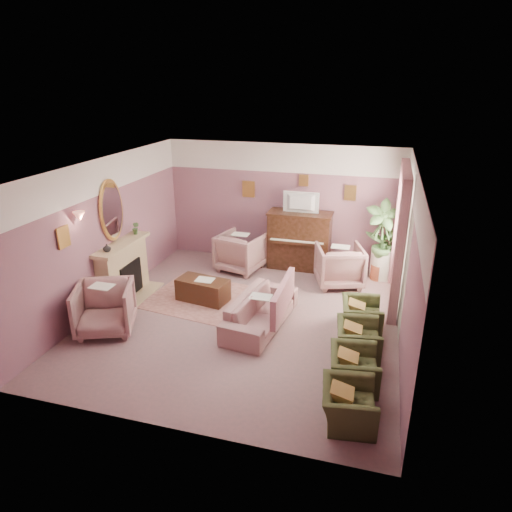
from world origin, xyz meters
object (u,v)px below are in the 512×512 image
(piano, at_px, (299,241))
(side_table, at_px, (382,263))
(olive_chair_b, at_px, (354,363))
(olive_chair_a, at_px, (349,399))
(television, at_px, (300,201))
(coffee_table, at_px, (203,290))
(floral_armchair_left, at_px, (241,250))
(floral_armchair_right, at_px, (339,263))
(olive_chair_d, at_px, (362,311))
(floral_armchair_front, at_px, (104,306))
(olive_chair_c, at_px, (358,334))
(sofa, at_px, (261,305))

(piano, xyz_separation_m, side_table, (1.88, -0.10, -0.30))
(olive_chair_b, bearing_deg, olive_chair_a, -90.00)
(olive_chair_b, bearing_deg, television, 111.39)
(side_table, bearing_deg, coffee_table, -147.95)
(floral_armchair_left, height_order, side_table, floral_armchair_left)
(floral_armchair_right, relative_size, olive_chair_d, 1.22)
(olive_chair_a, bearing_deg, olive_chair_b, 90.00)
(floral_armchair_right, bearing_deg, coffee_table, -149.01)
(coffee_table, relative_size, olive_chair_a, 1.27)
(piano, height_order, olive_chair_a, piano)
(floral_armchair_front, relative_size, olive_chair_c, 1.22)
(piano, bearing_deg, floral_armchair_right, -35.52)
(olive_chair_b, height_order, side_table, side_table)
(sofa, bearing_deg, floral_armchair_front, -159.62)
(olive_chair_c, bearing_deg, olive_chair_a, -90.00)
(floral_armchair_left, height_order, olive_chair_a, floral_armchair_left)
(sofa, xyz_separation_m, olive_chair_a, (1.73, -2.08, -0.05))
(floral_armchair_left, height_order, olive_chair_c, floral_armchair_left)
(floral_armchair_left, xyz_separation_m, olive_chair_a, (2.85, -4.42, -0.14))
(olive_chair_a, bearing_deg, olive_chair_c, 90.00)
(side_table, bearing_deg, floral_armchair_left, -172.57)
(floral_armchair_front, bearing_deg, floral_armchair_left, 66.51)
(olive_chair_b, xyz_separation_m, side_table, (0.29, 4.01, 0.01))
(olive_chair_a, bearing_deg, floral_armchair_left, 122.81)
(sofa, distance_m, olive_chair_a, 2.71)
(olive_chair_c, bearing_deg, floral_armchair_left, 135.73)
(sofa, bearing_deg, olive_chair_a, -50.25)
(television, xyz_separation_m, olive_chair_b, (1.59, -4.06, -1.26))
(floral_armchair_right, bearing_deg, floral_armchair_left, 174.84)
(olive_chair_a, xyz_separation_m, olive_chair_c, (0.00, 1.64, 0.00))
(sofa, height_order, floral_armchair_right, floral_armchair_right)
(piano, relative_size, sofa, 0.72)
(olive_chair_b, bearing_deg, olive_chair_d, 90.00)
(floral_armchair_left, bearing_deg, floral_armchair_front, -113.49)
(floral_armchair_front, bearing_deg, olive_chair_b, -4.31)
(floral_armchair_front, height_order, olive_chair_d, floral_armchair_front)
(olive_chair_d, bearing_deg, floral_armchair_right, 108.49)
(olive_chair_b, distance_m, olive_chair_d, 1.64)
(coffee_table, bearing_deg, sofa, -24.58)
(olive_chair_c, distance_m, side_table, 3.20)
(television, bearing_deg, olive_chair_c, -63.85)
(floral_armchair_left, relative_size, olive_chair_a, 1.22)
(television, bearing_deg, floral_armchair_right, -33.59)
(floral_armchair_front, bearing_deg, side_table, 38.91)
(television, height_order, side_table, television)
(olive_chair_a, bearing_deg, television, 108.05)
(floral_armchair_left, height_order, olive_chair_b, floral_armchair_left)
(television, height_order, sofa, television)
(olive_chair_b, distance_m, olive_chair_c, 0.82)
(sofa, bearing_deg, olive_chair_b, -36.10)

